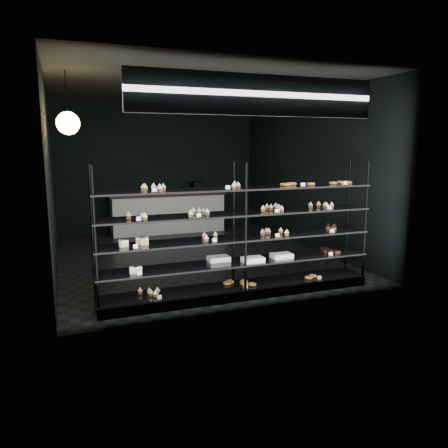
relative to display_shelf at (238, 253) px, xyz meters
name	(u,v)px	position (x,y,z in m)	size (l,w,h in m)	color
room	(192,174)	(0.06, 2.45, 0.97)	(5.01, 6.01, 3.20)	black
display_shelf	(238,253)	(0.00, 0.00, 0.00)	(4.00, 0.50, 1.91)	black
signage	(258,95)	(0.06, -0.48, 2.12)	(3.30, 0.05, 0.50)	#0B0B39
pendant_lamp	(68,123)	(-2.14, 1.20, 1.82)	(0.32, 0.32, 0.89)	black
service_counter	(168,212)	(0.17, 4.95, -0.13)	(2.85, 0.65, 1.23)	silver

